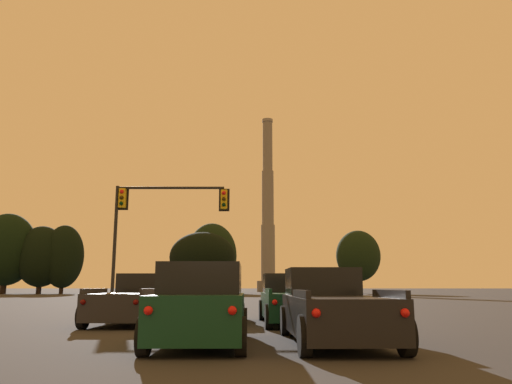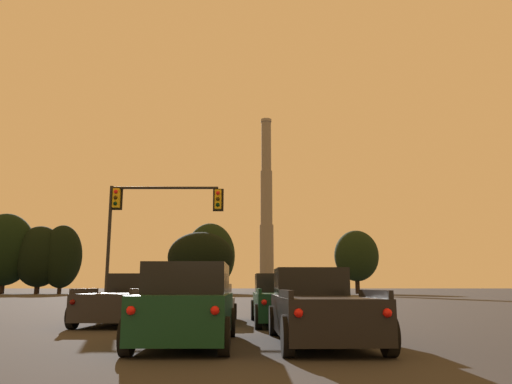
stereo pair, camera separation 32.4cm
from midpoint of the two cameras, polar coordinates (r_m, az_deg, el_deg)
pickup_truck_left_lane_front at (r=19.32m, az=-14.37°, el=-11.97°), size 2.30×5.55×1.82m
pickup_truck_right_lane_front at (r=18.72m, az=3.28°, el=-12.33°), size 2.37×5.57×1.82m
pickup_truck_right_lane_second at (r=12.56m, az=7.63°, el=-13.06°), size 2.33×5.55×1.82m
suv_center_lane_second at (r=12.05m, az=-7.18°, el=-12.72°), size 2.17×4.93×1.86m
sedan_center_lane_front at (r=19.33m, az=-5.21°, el=-12.65°), size 1.99×4.71×1.43m
traffic_light_overhead_left at (r=27.48m, az=-12.25°, el=-2.50°), size 6.29×0.50×6.70m
smokestack at (r=120.06m, az=1.06°, el=-3.38°), size 5.28×5.28×42.30m
treeline_center_left at (r=92.56m, az=11.27°, el=-7.17°), size 7.94×7.15×11.30m
treeline_far_right at (r=95.55m, az=-21.47°, el=-6.87°), size 7.03×6.33×12.09m
treeline_right_mid at (r=99.04m, az=-26.92°, el=-5.86°), size 10.20×9.18×14.10m
treeline_left_mid at (r=94.59m, az=-5.42°, el=-7.29°), size 9.37×8.44×13.05m
treeline_far_left at (r=96.93m, az=-23.66°, el=-6.76°), size 8.68×7.81×11.90m
treeline_center_right at (r=90.14m, az=-6.47°, el=-7.39°), size 11.71×10.54×10.88m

